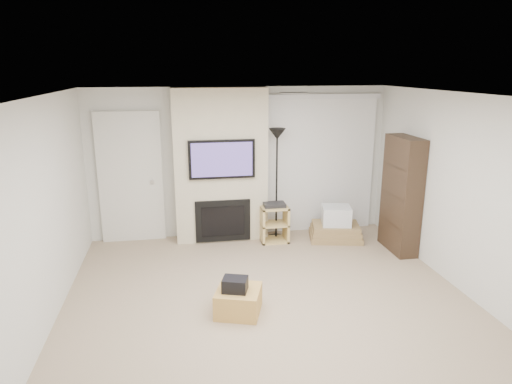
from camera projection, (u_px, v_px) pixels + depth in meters
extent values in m
cube|color=tan|center=(273.00, 312.00, 5.40)|extent=(5.00, 5.50, 0.00)
cube|color=white|center=(276.00, 97.00, 4.74)|extent=(5.00, 5.50, 0.00)
cube|color=silver|center=(240.00, 162.00, 7.68)|extent=(5.00, 0.00, 2.50)
cube|color=silver|center=(383.00, 364.00, 2.45)|extent=(5.00, 0.00, 2.50)
cube|color=silver|center=(35.00, 224.00, 4.65)|extent=(0.00, 5.50, 2.50)
cube|color=silver|center=(478.00, 200.00, 5.48)|extent=(0.00, 5.50, 2.50)
cube|color=silver|center=(294.00, 93.00, 5.56)|extent=(0.35, 0.18, 0.01)
cube|color=tan|center=(238.00, 301.00, 5.35)|extent=(0.63, 0.63, 0.30)
cube|color=black|center=(235.00, 284.00, 5.25)|extent=(0.33, 0.30, 0.16)
cube|color=beige|center=(221.00, 166.00, 7.43)|extent=(1.50, 0.40, 2.50)
cube|color=black|center=(222.00, 159.00, 7.17)|extent=(1.05, 0.06, 0.62)
cube|color=#3C2E62|center=(222.00, 160.00, 7.14)|extent=(0.96, 0.00, 0.54)
cube|color=black|center=(223.00, 221.00, 7.46)|extent=(0.90, 0.04, 0.70)
cube|color=black|center=(223.00, 221.00, 7.44)|extent=(0.70, 0.02, 0.50)
cube|color=silver|center=(131.00, 178.00, 7.39)|extent=(1.02, 0.08, 2.14)
cube|color=#B8B198|center=(131.00, 180.00, 7.41)|extent=(0.90, 0.05, 2.05)
cylinder|color=silver|center=(152.00, 182.00, 7.43)|extent=(0.07, 0.06, 0.07)
cube|color=silver|center=(323.00, 96.00, 7.57)|extent=(1.98, 0.10, 0.08)
cube|color=white|center=(321.00, 166.00, 7.89)|extent=(1.90, 0.03, 2.29)
cylinder|color=black|center=(276.00, 237.00, 7.73)|extent=(0.28, 0.28, 0.03)
cylinder|color=black|center=(277.00, 188.00, 7.51)|extent=(0.03, 0.03, 1.73)
cone|color=black|center=(277.00, 134.00, 7.27)|extent=(0.28, 0.28, 0.18)
cube|color=#DEBD70|center=(262.00, 224.00, 7.50)|extent=(0.04, 0.38, 0.60)
cube|color=#DEBD70|center=(286.00, 223.00, 7.57)|extent=(0.04, 0.38, 0.60)
cube|color=#DEBD70|center=(274.00, 240.00, 7.61)|extent=(0.45, 0.38, 0.03)
cube|color=#DEBD70|center=(274.00, 224.00, 7.54)|extent=(0.45, 0.38, 0.03)
cube|color=#DEBD70|center=(274.00, 207.00, 7.46)|extent=(0.45, 0.38, 0.03)
cube|color=black|center=(274.00, 205.00, 7.45)|extent=(0.35, 0.25, 0.06)
cube|color=#9B7D4E|center=(335.00, 236.00, 7.70)|extent=(0.96, 0.81, 0.09)
cube|color=#9B7D4E|center=(335.00, 231.00, 7.67)|extent=(0.91, 0.76, 0.08)
cube|color=#9B7D4E|center=(336.00, 227.00, 7.65)|extent=(0.86, 0.71, 0.08)
cube|color=silver|center=(336.00, 215.00, 7.60)|extent=(0.54, 0.50, 0.31)
cube|color=black|center=(401.00, 195.00, 7.02)|extent=(0.30, 0.80, 1.80)
cube|color=black|center=(398.00, 223.00, 7.14)|extent=(0.26, 0.72, 0.02)
cube|color=black|center=(400.00, 195.00, 7.02)|extent=(0.26, 0.72, 0.02)
cube|color=black|center=(403.00, 166.00, 6.90)|extent=(0.26, 0.72, 0.02)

